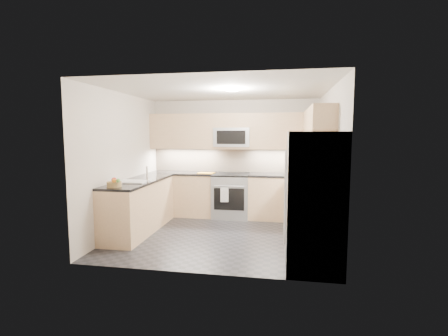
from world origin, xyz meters
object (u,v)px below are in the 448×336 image
(gas_range, at_px, (231,196))
(refrigerator, at_px, (314,201))
(microwave, at_px, (232,137))
(cutting_board, at_px, (206,173))
(fruit_basket, at_px, (114,184))
(utensil_bowl, at_px, (292,171))

(gas_range, distance_m, refrigerator, 2.86)
(microwave, distance_m, cutting_board, 0.94)
(gas_range, relative_size, refrigerator, 0.51)
(gas_range, bearing_deg, fruit_basket, -127.28)
(cutting_board, bearing_deg, gas_range, 6.73)
(gas_range, bearing_deg, refrigerator, -59.12)
(gas_range, xyz_separation_m, fruit_basket, (-1.56, -2.05, 0.53))
(fruit_basket, bearing_deg, utensil_bowl, 36.91)
(utensil_bowl, relative_size, fruit_basket, 1.11)
(gas_range, bearing_deg, utensil_bowl, 3.21)
(cutting_board, bearing_deg, utensil_bowl, 4.26)
(refrigerator, height_order, cutting_board, refrigerator)
(refrigerator, bearing_deg, utensil_bowl, 94.26)
(microwave, bearing_deg, gas_range, -90.00)
(microwave, height_order, fruit_basket, microwave)
(gas_range, xyz_separation_m, utensil_bowl, (1.26, 0.07, 0.56))
(utensil_bowl, bearing_deg, microwave, 177.55)
(gas_range, distance_m, cutting_board, 0.73)
(refrigerator, bearing_deg, gas_range, 120.88)
(refrigerator, distance_m, cutting_board, 3.09)
(cutting_board, height_order, fruit_basket, fruit_basket)
(refrigerator, relative_size, utensil_bowl, 7.15)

